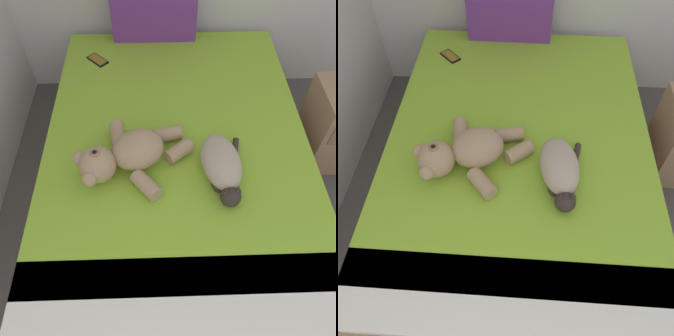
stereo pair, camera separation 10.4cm
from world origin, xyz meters
The scene contains 6 objects.
ground_plane centered at (1.93, 1.99, 0.00)m, with size 9.95×9.95×0.00m, color #4C4742.
bed centered at (1.14, 2.87, 0.26)m, with size 1.50×2.09×0.52m.
patterned_cushion centered at (1.02, 3.82, 0.76)m, with size 0.57×0.14×0.48m.
cat centered at (1.34, 2.60, 0.59)m, with size 0.25×0.44×0.15m.
teddy_bear centered at (0.88, 2.67, 0.61)m, with size 0.61×0.50×0.20m.
cell_phone centered at (0.64, 3.56, 0.53)m, with size 0.15×0.16×0.01m.
Camera 1 is at (1.05, 1.58, 1.94)m, focal length 36.97 mm.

